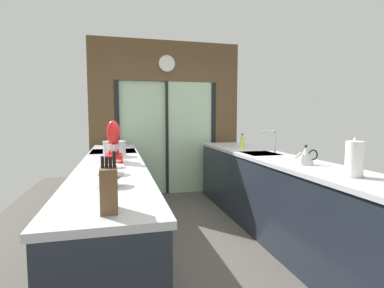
{
  "coord_description": "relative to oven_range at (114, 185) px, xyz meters",
  "views": [
    {
      "loc": [
        -0.84,
        -2.84,
        1.37
      ],
      "look_at": [
        0.02,
        0.61,
        1.05
      ],
      "focal_mm": 27.72,
      "sensor_mm": 36.0,
      "label": 1
    }
  ],
  "objects": [
    {
      "name": "paper_towel_roll",
      "position": [
        1.8,
        -2.23,
        0.6
      ],
      "size": [
        0.15,
        0.15,
        0.3
      ],
      "color": "#B7BABC",
      "rests_on": "right_counter_run"
    },
    {
      "name": "back_wall_unit",
      "position": [
        0.91,
        1.15,
        1.07
      ],
      "size": [
        2.64,
        0.12,
        2.7
      ],
      "color": "brown",
      "rests_on": "ground_plane"
    },
    {
      "name": "left_counter_run",
      "position": [
        -0.0,
        -1.12,
        0.01
      ],
      "size": [
        0.62,
        3.8,
        0.92
      ],
      "color": "#1E232D",
      "rests_on": "ground_plane"
    },
    {
      "name": "knife_block",
      "position": [
        0.02,
        -2.64,
        0.57
      ],
      "size": [
        0.08,
        0.14,
        0.29
      ],
      "color": "brown",
      "rests_on": "left_counter_run"
    },
    {
      "name": "soap_bottle",
      "position": [
        1.8,
        -0.14,
        0.55
      ],
      "size": [
        0.06,
        0.06,
        0.22
      ],
      "color": "#D1CC4C",
      "rests_on": "right_counter_run"
    },
    {
      "name": "right_counter_run",
      "position": [
        1.82,
        -0.95,
        0.01
      ],
      "size": [
        0.62,
        3.8,
        0.92
      ],
      "color": "#1E232D",
      "rests_on": "ground_plane"
    },
    {
      "name": "mixing_bowl_far",
      "position": [
        0.02,
        -1.34,
        0.5
      ],
      "size": [
        0.14,
        0.14,
        0.06
      ],
      "color": "#BC4C38",
      "rests_on": "left_counter_run"
    },
    {
      "name": "sink_faucet",
      "position": [
        1.97,
        -0.7,
        0.65
      ],
      "size": [
        0.19,
        0.02,
        0.28
      ],
      "color": "#B7BABC",
      "rests_on": "right_counter_run"
    },
    {
      "name": "mixing_bowl_mid",
      "position": [
        0.02,
        -1.68,
        0.5
      ],
      "size": [
        0.17,
        0.17,
        0.07
      ],
      "color": "silver",
      "rests_on": "left_counter_run"
    },
    {
      "name": "stand_mixer",
      "position": [
        0.02,
        -1.03,
        0.63
      ],
      "size": [
        0.17,
        0.27,
        0.42
      ],
      "color": "red",
      "rests_on": "left_counter_run"
    },
    {
      "name": "ground_plane",
      "position": [
        0.91,
        -0.65,
        -0.47
      ],
      "size": [
        5.04,
        7.6,
        0.02
      ],
      "primitive_type": "cube",
      "color": "#4C4742"
    },
    {
      "name": "mixing_bowl_near",
      "position": [
        0.02,
        -2.08,
        0.51
      ],
      "size": [
        0.18,
        0.18,
        0.08
      ],
      "color": "#514C47",
      "rests_on": "left_counter_run"
    },
    {
      "name": "kettle",
      "position": [
        1.8,
        -1.62,
        0.55
      ],
      "size": [
        0.25,
        0.17,
        0.19
      ],
      "color": "#B7BABC",
      "rests_on": "right_counter_run"
    },
    {
      "name": "stock_pot",
      "position": [
        0.02,
        -0.53,
        0.55
      ],
      "size": [
        0.26,
        0.26,
        0.2
      ],
      "color": "#B7BABC",
      "rests_on": "left_counter_run"
    },
    {
      "name": "oven_range",
      "position": [
        0.0,
        0.0,
        0.0
      ],
      "size": [
        0.6,
        0.6,
        0.92
      ],
      "color": "#B7BABC",
      "rests_on": "ground_plane"
    }
  ]
}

